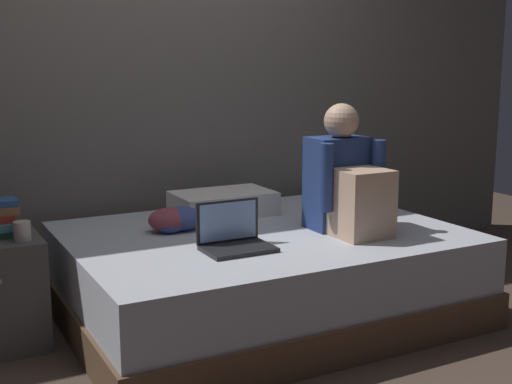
{
  "coord_description": "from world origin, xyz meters",
  "views": [
    {
      "loc": [
        -1.41,
        -2.68,
        1.31
      ],
      "look_at": [
        0.06,
        0.1,
        0.71
      ],
      "focal_mm": 47.13,
      "sensor_mm": 36.0,
      "label": 1
    }
  ],
  "objects_px": {
    "person_sitting": "(347,183)",
    "mug": "(22,231)",
    "pillow": "(223,203)",
    "clothes_pile": "(174,220)",
    "laptop": "(234,237)",
    "bed": "(262,273)"
  },
  "relations": [
    {
      "from": "mug",
      "to": "clothes_pile",
      "type": "relative_size",
      "value": 0.31
    },
    {
      "from": "mug",
      "to": "laptop",
      "type": "bearing_deg",
      "value": -22.55
    },
    {
      "from": "bed",
      "to": "pillow",
      "type": "distance_m",
      "value": 0.54
    },
    {
      "from": "bed",
      "to": "laptop",
      "type": "relative_size",
      "value": 6.25
    },
    {
      "from": "person_sitting",
      "to": "mug",
      "type": "distance_m",
      "value": 1.59
    },
    {
      "from": "bed",
      "to": "clothes_pile",
      "type": "distance_m",
      "value": 0.54
    },
    {
      "from": "person_sitting",
      "to": "pillow",
      "type": "relative_size",
      "value": 1.17
    },
    {
      "from": "person_sitting",
      "to": "mug",
      "type": "xyz_separation_m",
      "value": [
        -1.55,
        0.33,
        -0.14
      ]
    },
    {
      "from": "mug",
      "to": "clothes_pile",
      "type": "height_order",
      "value": "mug"
    },
    {
      "from": "bed",
      "to": "person_sitting",
      "type": "bearing_deg",
      "value": -29.16
    },
    {
      "from": "laptop",
      "to": "pillow",
      "type": "distance_m",
      "value": 0.75
    },
    {
      "from": "bed",
      "to": "pillow",
      "type": "bearing_deg",
      "value": 91.57
    },
    {
      "from": "person_sitting",
      "to": "pillow",
      "type": "distance_m",
      "value": 0.79
    },
    {
      "from": "pillow",
      "to": "mug",
      "type": "xyz_separation_m",
      "value": [
        -1.16,
        -0.33,
        0.04
      ]
    },
    {
      "from": "bed",
      "to": "person_sitting",
      "type": "distance_m",
      "value": 0.65
    },
    {
      "from": "person_sitting",
      "to": "pillow",
      "type": "bearing_deg",
      "value": 120.56
    },
    {
      "from": "laptop",
      "to": "mug",
      "type": "relative_size",
      "value": 3.56
    },
    {
      "from": "person_sitting",
      "to": "laptop",
      "type": "height_order",
      "value": "person_sitting"
    },
    {
      "from": "mug",
      "to": "clothes_pile",
      "type": "xyz_separation_m",
      "value": [
        0.76,
        0.08,
        -0.05
      ]
    },
    {
      "from": "mug",
      "to": "bed",
      "type": "bearing_deg",
      "value": -5.85
    },
    {
      "from": "mug",
      "to": "clothes_pile",
      "type": "bearing_deg",
      "value": 6.14
    },
    {
      "from": "person_sitting",
      "to": "clothes_pile",
      "type": "bearing_deg",
      "value": 152.31
    }
  ]
}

